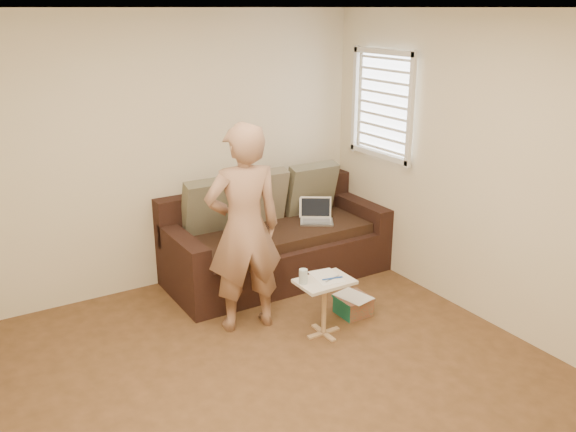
% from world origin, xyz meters
% --- Properties ---
extents(floor, '(4.50, 4.50, 0.00)m').
position_xyz_m(floor, '(0.00, 0.00, 0.00)').
color(floor, '#4C351C').
rests_on(floor, ground).
extents(ceiling, '(4.50, 4.50, 0.00)m').
position_xyz_m(ceiling, '(0.00, 0.00, 2.60)').
color(ceiling, white).
rests_on(ceiling, wall_back).
extents(wall_back, '(4.00, 0.00, 4.00)m').
position_xyz_m(wall_back, '(0.00, 2.25, 1.30)').
color(wall_back, beige).
rests_on(wall_back, ground).
extents(wall_right, '(0.00, 4.50, 4.50)m').
position_xyz_m(wall_right, '(2.00, 0.00, 1.30)').
color(wall_right, beige).
rests_on(wall_right, ground).
extents(window_blinds, '(0.12, 0.88, 1.08)m').
position_xyz_m(window_blinds, '(1.95, 1.50, 1.70)').
color(window_blinds, white).
rests_on(window_blinds, wall_right).
extents(sofa, '(2.20, 0.95, 0.85)m').
position_xyz_m(sofa, '(0.90, 1.77, 0.42)').
color(sofa, black).
rests_on(sofa, ground).
extents(pillow_left, '(0.55, 0.29, 0.57)m').
position_xyz_m(pillow_left, '(0.30, 2.01, 0.79)').
color(pillow_left, brown).
rests_on(pillow_left, sofa).
extents(pillow_mid, '(0.55, 0.27, 0.57)m').
position_xyz_m(pillow_mid, '(0.85, 2.02, 0.79)').
color(pillow_mid, '#67624A').
rests_on(pillow_mid, sofa).
extents(pillow_right, '(0.55, 0.28, 0.57)m').
position_xyz_m(pillow_right, '(1.45, 2.00, 0.79)').
color(pillow_right, brown).
rests_on(pillow_right, sofa).
extents(laptop_silver, '(0.41, 0.38, 0.22)m').
position_xyz_m(laptop_silver, '(1.34, 1.72, 0.52)').
color(laptop_silver, '#B7BABC').
rests_on(laptop_silver, sofa).
extents(laptop_white, '(0.41, 0.40, 0.24)m').
position_xyz_m(laptop_white, '(0.55, 1.64, 0.52)').
color(laptop_white, white).
rests_on(laptop_white, sofa).
extents(person, '(0.71, 0.54, 1.77)m').
position_xyz_m(person, '(0.16, 1.05, 0.89)').
color(person, '#A07057').
rests_on(person, ground).
extents(side_table, '(0.45, 0.32, 0.50)m').
position_xyz_m(side_table, '(0.65, 0.58, 0.25)').
color(side_table, silver).
rests_on(side_table, ground).
extents(drinking_glass, '(0.07, 0.07, 0.12)m').
position_xyz_m(drinking_glass, '(0.47, 0.62, 0.56)').
color(drinking_glass, silver).
rests_on(drinking_glass, side_table).
extents(scissors, '(0.20, 0.16, 0.02)m').
position_xyz_m(scissors, '(0.71, 0.56, 0.50)').
color(scissors, silver).
rests_on(scissors, side_table).
extents(paper_on_table, '(0.25, 0.33, 0.00)m').
position_xyz_m(paper_on_table, '(0.70, 0.62, 0.50)').
color(paper_on_table, white).
rests_on(paper_on_table, side_table).
extents(striped_box, '(0.28, 0.28, 0.18)m').
position_xyz_m(striped_box, '(1.07, 0.73, 0.09)').
color(striped_box, red).
rests_on(striped_box, ground).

